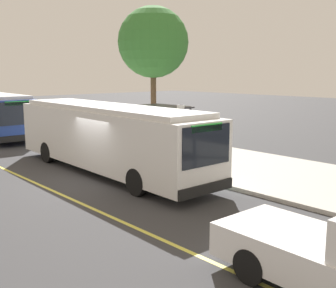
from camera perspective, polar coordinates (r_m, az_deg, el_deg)
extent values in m
plane|color=#38383A|center=(17.26, -9.40, -4.84)|extent=(120.00, 120.00, 0.00)
cube|color=#B7B2A8|center=(21.00, 4.47, -1.90)|extent=(44.00, 6.40, 0.15)
cube|color=#E0D64C|center=(16.23, -15.97, -6.03)|extent=(36.00, 0.14, 0.01)
cube|color=white|center=(18.20, -8.39, 0.93)|extent=(12.05, 2.85, 2.40)
cube|color=silver|center=(18.05, -8.50, 5.01)|extent=(11.08, 2.57, 0.20)
cube|color=black|center=(13.50, 5.36, -0.24)|extent=(0.10, 2.17, 1.34)
cube|color=black|center=(18.87, -5.11, 2.19)|extent=(10.55, 0.31, 1.06)
cube|color=#197259|center=(19.08, -5.04, -1.58)|extent=(11.39, 0.32, 0.28)
cube|color=#26D83F|center=(13.41, 5.42, 2.23)|extent=(0.07, 1.40, 0.24)
cube|color=black|center=(13.82, 5.31, -6.19)|extent=(0.14, 2.50, 0.36)
cylinder|color=black|center=(16.20, 2.28, -3.86)|extent=(1.01, 0.31, 1.00)
cylinder|color=black|center=(14.77, -4.32, -5.24)|extent=(1.01, 0.31, 1.00)
cylinder|color=black|center=(22.00, -10.81, -0.38)|extent=(1.01, 0.31, 1.00)
cylinder|color=black|center=(20.97, -16.28, -1.10)|extent=(1.01, 0.31, 1.00)
cube|color=black|center=(25.63, -20.01, 3.97)|extent=(0.15, 2.17, 1.34)
cube|color=black|center=(31.16, -21.09, 4.58)|extent=(9.48, 0.51, 1.06)
cube|color=yellow|center=(31.28, -20.94, 2.27)|extent=(10.23, 0.54, 0.28)
cube|color=#26D83F|center=(25.58, -20.08, 5.28)|extent=(0.10, 1.40, 0.24)
cube|color=black|center=(25.79, -19.81, 0.76)|extent=(0.20, 2.50, 0.36)
cylinder|color=black|center=(28.12, -19.03, 1.45)|extent=(1.01, 0.33, 1.00)
cylinder|color=black|center=(10.44, 17.60, -12.90)|extent=(0.77, 0.26, 0.76)
cylinder|color=black|center=(9.08, 11.29, -16.19)|extent=(0.77, 0.26, 0.76)
cylinder|color=#333338|center=(21.24, 3.09, 1.74)|extent=(0.10, 0.10, 2.40)
cylinder|color=#333338|center=(20.35, 0.51, 1.40)|extent=(0.10, 0.10, 2.40)
cylinder|color=#333338|center=(23.13, -1.49, 2.41)|extent=(0.10, 0.10, 2.40)
cylinder|color=#333338|center=(22.31, -4.03, 2.12)|extent=(0.10, 0.10, 2.40)
cube|color=#333338|center=(21.60, -0.56, 5.20)|extent=(2.90, 1.60, 0.08)
cube|color=#4C606B|center=(22.17, 0.70, 2.09)|extent=(2.47, 0.04, 2.16)
cube|color=navy|center=(22.72, -2.74, 2.15)|extent=(0.06, 1.11, 1.82)
cube|color=brown|center=(21.74, -0.42, -0.06)|extent=(1.60, 0.44, 0.06)
cube|color=brown|center=(21.85, 0.05, 0.74)|extent=(1.60, 0.05, 0.44)
cube|color=#333338|center=(22.31, -1.65, -0.39)|extent=(0.08, 0.40, 0.45)
cube|color=#333338|center=(21.26, 0.87, -0.90)|extent=(0.08, 0.40, 0.45)
cylinder|color=#333338|center=(18.32, 1.77, 1.09)|extent=(0.07, 0.07, 2.80)
cube|color=white|center=(18.18, 1.75, 4.51)|extent=(0.44, 0.03, 0.56)
cube|color=red|center=(18.17, 1.71, 4.51)|extent=(0.40, 0.01, 0.16)
cylinder|color=brown|center=(26.88, -2.01, 5.58)|extent=(0.36, 0.36, 4.39)
sphere|color=#387A33|center=(26.87, -2.06, 13.85)|extent=(4.47, 4.47, 4.47)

